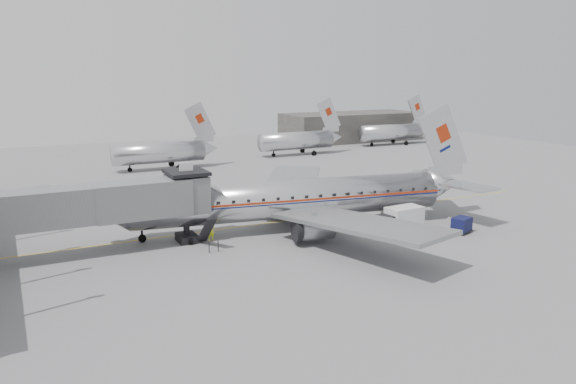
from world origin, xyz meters
name	(u,v)px	position (x,y,z in m)	size (l,w,h in m)	color
ground	(298,238)	(0.00, 0.00, 0.00)	(160.00, 160.00, 0.00)	slate
hangar	(351,127)	(45.00, 60.00, 3.00)	(30.00, 12.00, 6.00)	#373532
apron_line	(296,219)	(3.00, 6.00, 0.01)	(0.15, 60.00, 0.01)	gold
jet_bridge	(98,205)	(-16.66, 3.67, 4.18)	(21.00, 6.20, 7.10)	#595C5E
distant_aircraft_near	(160,152)	(-1.79, 42.00, 2.73)	(16.39, 3.20, 10.26)	silver
distant_aircraft_mid	(297,140)	(24.21, 46.00, 2.73)	(16.39, 3.20, 10.26)	silver
distant_aircraft_far	(391,131)	(48.21, 50.00, 2.73)	(16.39, 3.20, 10.26)	silver
airliner	(298,199)	(1.54, 2.88, 2.97)	(37.08, 34.10, 11.79)	silver
service_van	(399,219)	(9.57, -2.37, 1.22)	(5.05, 2.27, 2.32)	silver
baggage_cart_navy	(462,225)	(14.54, -5.41, 0.79)	(2.27, 2.01, 1.49)	#0E1139
baggage_cart_white	(392,210)	(12.10, 2.00, 0.82)	(2.17, 1.78, 1.55)	silver
ramp_worker	(211,231)	(-7.24, 2.98, 0.92)	(0.67, 0.44, 1.84)	#ECF61D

